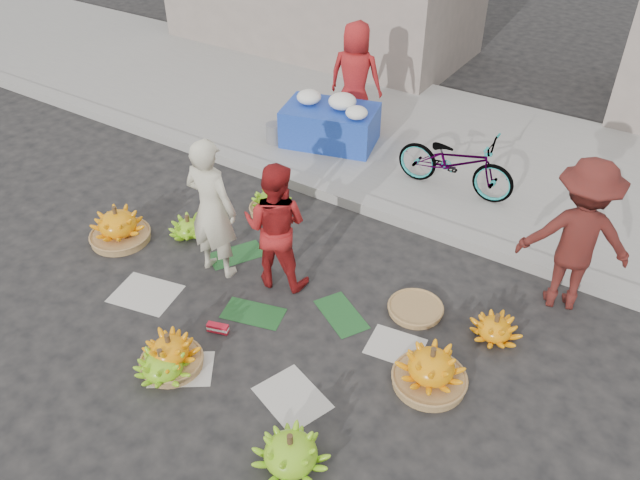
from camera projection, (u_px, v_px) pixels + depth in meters
The scene contains 22 objects.
ground at pixel (272, 306), 6.76m from camera, with size 80.00×80.00×0.00m, color black.
curb at pixel (371, 207), 8.20m from camera, with size 40.00×0.25×0.15m, color gray.
sidewalk at pixel (437, 145), 9.62m from camera, with size 40.00×4.00×0.12m, color gray.
newspaper_scatter at pixel (224, 352), 6.22m from camera, with size 3.20×1.80×0.00m, color beige, non-canonical shape.
banana_leaves at pixel (275, 292), 6.94m from camera, with size 2.00×1.00×0.00m, color #17471F, non-canonical shape.
banana_bunch_0 at pixel (118, 226), 7.61m from camera, with size 0.72×0.72×0.49m.
banana_bunch_1 at pixel (162, 364), 5.90m from camera, with size 0.70×0.70×0.34m.
banana_bunch_2 at pixel (170, 353), 5.97m from camera, with size 0.60×0.60×0.42m.
banana_bunch_3 at pixel (291, 452), 5.10m from camera, with size 0.67×0.67×0.39m.
banana_bunch_4 at pixel (431, 369), 5.78m from camera, with size 0.69×0.69×0.47m.
banana_bunch_5 at pixel (495, 328), 6.31m from camera, with size 0.61×0.61×0.31m.
banana_bunch_6 at pixel (188, 227), 7.73m from camera, with size 0.58×0.58×0.30m.
banana_bunch_7 at pixel (271, 202), 8.12m from camera, with size 0.57×0.57×0.40m.
basket_spare at pixel (415, 309), 6.68m from camera, with size 0.57×0.57×0.07m, color olive.
incense_stack at pixel (218, 328), 6.42m from camera, with size 0.22×0.07×0.09m, color red.
vendor_cream at pixel (212, 209), 6.77m from camera, with size 0.62×0.40×1.69m, color beige.
vendor_red at pixel (276, 226), 6.68m from camera, with size 0.73×0.57×1.50m, color #B11D1B.
man_striped at pixel (577, 237), 6.32m from camera, with size 1.12×0.65×1.74m, color maroon.
flower_table at pixel (331, 123), 9.36m from camera, with size 1.54×1.18×0.79m.
grey_bucket at pixel (275, 133), 9.47m from camera, with size 0.26×0.26×0.30m, color slate.
flower_vendor at pixel (355, 77), 9.47m from camera, with size 0.82×0.53×1.67m, color #B11D1B.
bicycle at pixel (456, 162), 8.21m from camera, with size 1.62×0.56×0.85m, color gray.
Camera 1 is at (3.16, -3.91, 4.61)m, focal length 35.00 mm.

